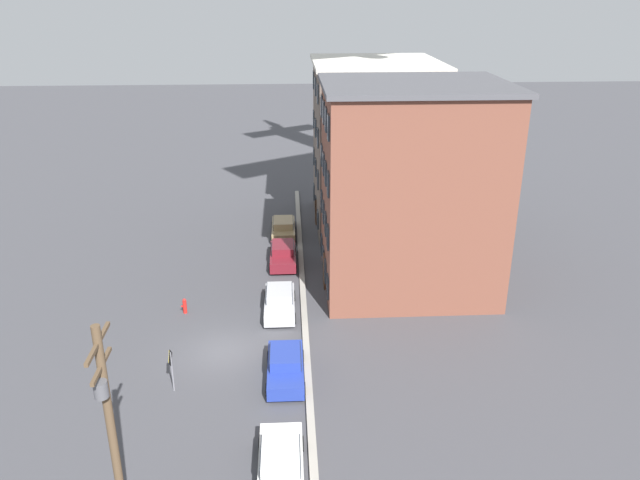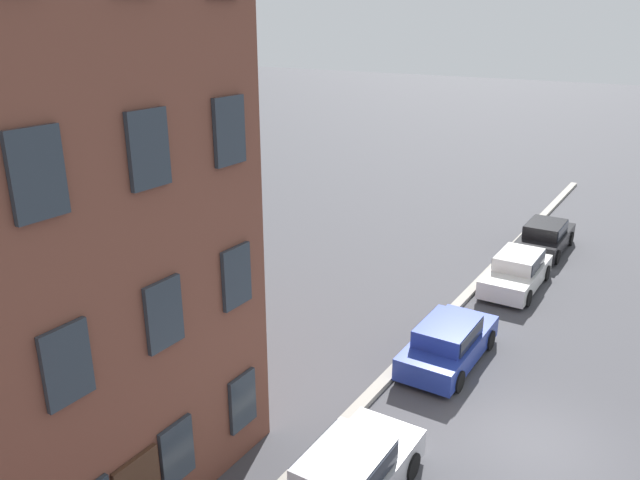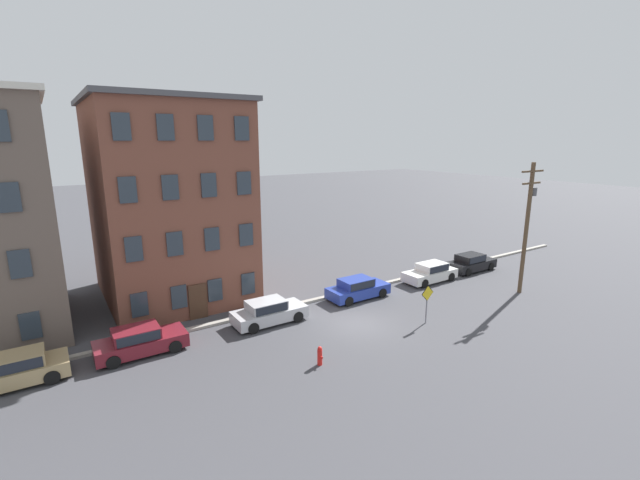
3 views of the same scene
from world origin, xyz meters
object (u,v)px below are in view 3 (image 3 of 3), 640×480
car_white (430,272)px  car_blue (357,288)px  car_tan (14,369)px  fire_hydrant (320,356)px  car_silver (268,311)px  utility_pole (528,221)px  car_black (471,262)px  caution_sign (427,298)px  car_maroon (139,340)px

car_white → car_blue: bearing=178.4°
car_tan → fire_hydrant: car_tan is taller
car_silver → car_tan: bearing=179.0°
car_tan → car_silver: (12.42, -0.21, 0.00)m
car_silver → car_white: (13.93, 0.14, 0.00)m
car_blue → car_tan: bearing=-179.6°
car_silver → utility_pole: bearing=-16.3°
car_tan → car_blue: 19.38m
car_silver → car_white: 13.93m
car_blue → fire_hydrant: (-7.06, -6.10, -0.27)m
car_black → caution_sign: caution_sign is taller
car_white → caution_sign: size_ratio=1.86×
car_maroon → car_white: bearing=-0.1°
car_white → utility_pole: (3.52, -5.25, 4.42)m
car_silver → car_blue: (6.95, 0.34, 0.00)m
car_tan → car_silver: bearing=-1.0°
fire_hydrant → car_white: bearing=22.8°
car_black → caution_sign: bearing=-153.9°
car_blue → car_silver: bearing=-177.2°
car_blue → utility_pole: bearing=-27.4°
car_tan → car_silver: size_ratio=1.00×
fire_hydrant → car_maroon: bearing=139.9°
car_tan → caution_sign: caution_sign is taller
utility_pole → fire_hydrant: size_ratio=9.58×
car_black → fire_hydrant: bearing=-162.5°
car_tan → car_white: size_ratio=1.00×
car_white → car_silver: bearing=-179.4°
car_maroon → caution_sign: 15.95m
car_silver → car_black: 18.78m
car_maroon → caution_sign: size_ratio=1.86×
car_white → fire_hydrant: bearing=-157.2°
car_tan → utility_pole: utility_pole is taller
car_tan → car_white: (26.35, -0.07, 0.00)m
car_black → fire_hydrant: car_black is taller
car_tan → car_white: bearing=-0.2°
utility_pole → caution_sign: bearing=-179.7°
car_maroon → utility_pole: utility_pole is taller
fire_hydrant → car_black: bearing=17.5°
car_black → fire_hydrant: (-18.88, -5.95, -0.27)m
car_white → utility_pole: bearing=-56.1°
caution_sign → utility_pole: 10.27m
car_white → car_black: size_ratio=1.00×
car_blue → car_white: 6.97m
car_maroon → car_black: 25.95m
car_white → caution_sign: 8.12m
car_black → caution_sign: 12.21m
car_maroon → caution_sign: bearing=-19.6°
car_maroon → car_blue: (14.13, 0.16, 0.00)m
car_tan → fire_hydrant: size_ratio=4.58×
car_silver → fire_hydrant: 5.77m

